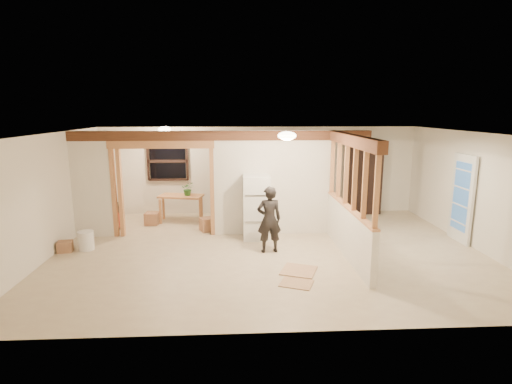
{
  "coord_description": "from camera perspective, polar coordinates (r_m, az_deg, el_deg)",
  "views": [
    {
      "loc": [
        -0.7,
        -8.14,
        2.95
      ],
      "look_at": [
        -0.25,
        0.4,
        1.2
      ],
      "focal_mm": 28.0,
      "sensor_mm": 36.0,
      "label": 1
    }
  ],
  "objects": [
    {
      "name": "floor",
      "position": [
        8.69,
        1.78,
        -8.33
      ],
      "size": [
        9.0,
        6.5,
        0.01
      ],
      "primitive_type": "cube",
      "color": "beige",
      "rests_on": "ground"
    },
    {
      "name": "refrigerator",
      "position": [
        9.26,
        0.05,
        -2.21
      ],
      "size": [
        0.61,
        0.6,
        1.49
      ],
      "primitive_type": "cube",
      "color": "white",
      "rests_on": "floor"
    },
    {
      "name": "floor_panel_far",
      "position": [
        7.14,
        5.8,
        -12.86
      ],
      "size": [
        0.67,
        0.61,
        0.02
      ],
      "primitive_type": "cube",
      "rotation": [
        0.0,
        0.0,
        -0.39
      ],
      "color": "tan",
      "rests_on": "floor"
    },
    {
      "name": "stud_partition",
      "position": [
        8.18,
        13.35,
        2.16
      ],
      "size": [
        0.14,
        3.2,
        1.32
      ],
      "primitive_type": "cube",
      "color": "tan",
      "rests_on": "pony_wall"
    },
    {
      "name": "floor_panel_near",
      "position": [
        7.66,
        6.12,
        -11.09
      ],
      "size": [
        0.79,
        0.79,
        0.02
      ],
      "primitive_type": "cube",
      "rotation": [
        0.0,
        0.0,
        -0.37
      ],
      "color": "tan",
      "rests_on": "floor"
    },
    {
      "name": "potted_plant",
      "position": [
        10.81,
        -9.71,
        0.47
      ],
      "size": [
        0.37,
        0.33,
        0.36
      ],
      "primitive_type": "imported",
      "rotation": [
        0.0,
        0.0,
        0.16
      ],
      "color": "#396E28",
      "rests_on": "work_table"
    },
    {
      "name": "work_table",
      "position": [
        10.98,
        -10.61,
        -2.28
      ],
      "size": [
        1.24,
        0.79,
        0.72
      ],
      "primitive_type": "cube",
      "rotation": [
        0.0,
        0.0,
        -0.21
      ],
      "color": "tan",
      "rests_on": "floor"
    },
    {
      "name": "box_front",
      "position": [
        9.46,
        -25.62,
        -7.05
      ],
      "size": [
        0.32,
        0.28,
        0.24
      ],
      "primitive_type": "cube",
      "rotation": [
        0.0,
        0.0,
        0.16
      ],
      "color": "#A26F4E",
      "rests_on": "floor"
    },
    {
      "name": "box_util_b",
      "position": [
        10.89,
        -14.61,
        -3.68
      ],
      "size": [
        0.37,
        0.37,
        0.32
      ],
      "primitive_type": "cube",
      "rotation": [
        0.0,
        0.0,
        -0.09
      ],
      "color": "#A26F4E",
      "rests_on": "floor"
    },
    {
      "name": "partition_left_stub",
      "position": [
        10.07,
        -22.42,
        0.96
      ],
      "size": [
        0.9,
        0.12,
        2.5
      ],
      "primitive_type": "cube",
      "color": "silver",
      "rests_on": "floor"
    },
    {
      "name": "wall_left",
      "position": [
        9.14,
        -27.53,
        -0.49
      ],
      "size": [
        0.01,
        6.5,
        2.5
      ],
      "primitive_type": "cube",
      "color": "silver",
      "rests_on": "floor"
    },
    {
      "name": "box_util_a",
      "position": [
        10.06,
        -6.83,
        -4.59
      ],
      "size": [
        0.49,
        0.46,
        0.33
      ],
      "primitive_type": "cube",
      "rotation": [
        0.0,
        0.0,
        0.41
      ],
      "color": "#A26F4E",
      "rests_on": "floor"
    },
    {
      "name": "window_back",
      "position": [
        11.55,
        -12.51,
        4.33
      ],
      "size": [
        1.12,
        0.1,
        1.1
      ],
      "primitive_type": "cube",
      "color": "black",
      "rests_on": "wall_back"
    },
    {
      "name": "woman",
      "position": [
        8.38,
        1.89,
        -3.94
      ],
      "size": [
        0.55,
        0.4,
        1.42
      ],
      "primitive_type": "imported",
      "rotation": [
        0.0,
        0.0,
        3.26
      ],
      "color": "#272525",
      "rests_on": "floor"
    },
    {
      "name": "wall_back",
      "position": [
        11.54,
        0.48,
        3.09
      ],
      "size": [
        9.0,
        0.01,
        2.5
      ],
      "primitive_type": "cube",
      "color": "silver",
      "rests_on": "floor"
    },
    {
      "name": "bookshelf",
      "position": [
        11.9,
        15.05,
        1.87
      ],
      "size": [
        1.03,
        0.34,
        2.06
      ],
      "primitive_type": "cube",
      "color": "black",
      "rests_on": "floor"
    },
    {
      "name": "bucket",
      "position": [
        9.39,
        -23.11,
        -6.4
      ],
      "size": [
        0.41,
        0.41,
        0.41
      ],
      "primitive_type": "cylinder",
      "rotation": [
        0.0,
        0.0,
        0.29
      ],
      "color": "white",
      "rests_on": "floor"
    },
    {
      "name": "doorway_frame",
      "position": [
        9.67,
        -13.1,
        0.23
      ],
      "size": [
        2.46,
        0.14,
        2.2
      ],
      "primitive_type": "cube",
      "color": "tan",
      "rests_on": "floor"
    },
    {
      "name": "header_beam_back",
      "position": [
        9.36,
        -4.92,
        8.03
      ],
      "size": [
        7.0,
        0.18,
        0.22
      ],
      "primitive_type": "cube",
      "color": "brown",
      "rests_on": "ceiling"
    },
    {
      "name": "pony_wall",
      "position": [
        8.44,
        12.98,
        -5.63
      ],
      "size": [
        0.12,
        3.2,
        1.0
      ],
      "primitive_type": "cube",
      "color": "silver",
      "rests_on": "floor"
    },
    {
      "name": "partition_center",
      "position": [
        9.54,
        2.43,
        1.28
      ],
      "size": [
        2.8,
        0.12,
        2.5
      ],
      "primitive_type": "cube",
      "color": "silver",
      "rests_on": "floor"
    },
    {
      "name": "shop_vac",
      "position": [
        10.76,
        -19.56,
        -3.24
      ],
      "size": [
        0.56,
        0.56,
        0.65
      ],
      "primitive_type": "cylinder",
      "rotation": [
        0.0,
        0.0,
        0.14
      ],
      "color": "#A81A11",
      "rests_on": "floor"
    },
    {
      "name": "hanging_bulb",
      "position": [
        9.86,
        -10.68,
        6.88
      ],
      "size": [
        0.07,
        0.07,
        0.07
      ],
      "primitive_type": "ellipsoid",
      "color": "#FFD88C",
      "rests_on": "ceiling"
    },
    {
      "name": "ceiling",
      "position": [
        8.18,
        1.89,
        8.4
      ],
      "size": [
        9.0,
        6.5,
        0.01
      ],
      "primitive_type": "cube",
      "color": "white"
    },
    {
      "name": "wall_right",
      "position": [
        9.81,
        29.04,
        0.1
      ],
      "size": [
        0.01,
        6.5,
        2.5
      ],
      "primitive_type": "cube",
      "color": "silver",
      "rests_on": "floor"
    },
    {
      "name": "ceiling_dome_util",
      "position": [
        10.61,
        -12.96,
        8.73
      ],
      "size": [
        0.32,
        0.32,
        0.14
      ],
      "primitive_type": "ellipsoid",
      "color": "#FFEABF",
      "rests_on": "ceiling"
    },
    {
      "name": "wall_front",
      "position": [
        5.23,
        4.86,
        -7.49
      ],
      "size": [
        9.0,
        0.01,
        2.5
      ],
      "primitive_type": "cube",
      "color": "silver",
      "rests_on": "floor"
    },
    {
      "name": "header_beam_right",
      "position": [
        8.09,
        13.58,
        7.2
      ],
      "size": [
        0.18,
        3.3,
        0.22
      ],
      "primitive_type": "cube",
      "color": "brown",
      "rests_on": "ceiling"
    },
    {
      "name": "french_door",
      "position": [
        10.15,
        27.34,
        -0.83
      ],
      "size": [
        0.12,
        0.86,
        2.0
      ],
      "primitive_type": "cube",
      "color": "white",
      "rests_on": "floor"
    },
    {
      "name": "ceiling_dome_main",
      "position": [
        7.72,
        4.45,
        8.03
      ],
      "size": [
        0.36,
        0.36,
        0.16
      ],
      "primitive_type": "ellipsoid",
      "color": "#FFEABF",
      "rests_on": "ceiling"
    }
  ]
}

